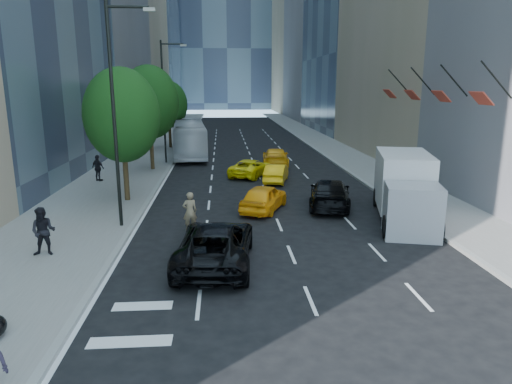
{
  "coord_description": "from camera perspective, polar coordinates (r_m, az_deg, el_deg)",
  "views": [
    {
      "loc": [
        -1.69,
        -17.02,
        6.6
      ],
      "look_at": [
        -0.11,
        4.22,
        1.6
      ],
      "focal_mm": 32.0,
      "sensor_mm": 36.0,
      "label": 1
    }
  ],
  "objects": [
    {
      "name": "taxi_b",
      "position": [
        31.8,
        2.55,
        2.39
      ],
      "size": [
        2.23,
        4.08,
        1.27
      ],
      "primitive_type": "imported",
      "rotation": [
        0.0,
        0.0,
        2.9
      ],
      "color": "#FFB90D",
      "rests_on": "ground"
    },
    {
      "name": "traffic_signal",
      "position": [
        57.26,
        -9.13,
        10.68
      ],
      "size": [
        2.48,
        0.53,
        5.2
      ],
      "color": "black",
      "rests_on": "sidewalk_left"
    },
    {
      "name": "facade_flags",
      "position": [
        29.7,
        20.71,
        11.58
      ],
      "size": [
        1.85,
        13.3,
        2.05
      ],
      "color": "black",
      "rests_on": "ground"
    },
    {
      "name": "taxi_a",
      "position": [
        24.49,
        0.99,
        -0.69
      ],
      "size": [
        3.18,
        4.53,
        1.43
      ],
      "primitive_type": "imported",
      "rotation": [
        0.0,
        0.0,
        2.74
      ],
      "color": "#FFA30D",
      "rests_on": "ground"
    },
    {
      "name": "lamp_far",
      "position": [
        39.3,
        -11.27,
        11.82
      ],
      "size": [
        2.13,
        0.22,
        10.0
      ],
      "color": "black",
      "rests_on": "sidewalk_left"
    },
    {
      "name": "city_bus",
      "position": [
        44.08,
        -8.33,
        6.67
      ],
      "size": [
        3.86,
        12.31,
        3.37
      ],
      "primitive_type": "imported",
      "rotation": [
        0.0,
        0.0,
        0.09
      ],
      "color": "silver",
      "rests_on": "ground"
    },
    {
      "name": "skateboarder",
      "position": [
        20.87,
        -8.26,
        -2.76
      ],
      "size": [
        0.75,
        0.59,
        1.81
      ],
      "primitive_type": "imported",
      "rotation": [
        0.0,
        0.0,
        3.41
      ],
      "color": "#726347",
      "rests_on": "ground"
    },
    {
      "name": "pedestrian_a",
      "position": [
        19.44,
        -25.04,
        -4.49
      ],
      "size": [
        0.95,
        0.76,
        1.91
      ],
      "primitive_type": "imported",
      "rotation": [
        0.0,
        0.0,
        0.04
      ],
      "color": "black",
      "rests_on": "sidewalk_left"
    },
    {
      "name": "lamp_near",
      "position": [
        21.54,
        -16.98,
        10.55
      ],
      "size": [
        2.13,
        0.22,
        10.0
      ],
      "color": "black",
      "rests_on": "sidewalk_left"
    },
    {
      "name": "black_sedan_lincoln",
      "position": [
        17.26,
        -5.08,
        -6.46
      ],
      "size": [
        3.18,
        6.01,
        1.61
      ],
      "primitive_type": "imported",
      "rotation": [
        0.0,
        0.0,
        3.05
      ],
      "color": "black",
      "rests_on": "ground"
    },
    {
      "name": "pedestrian_b",
      "position": [
        33.15,
        -19.14,
        2.85
      ],
      "size": [
        1.13,
        0.95,
        1.82
      ],
      "primitive_type": "imported",
      "rotation": [
        0.0,
        0.0,
        2.57
      ],
      "color": "black",
      "rests_on": "sidewalk_left"
    },
    {
      "name": "tree_far",
      "position": [
        49.37,
        -10.85,
        10.69
      ],
      "size": [
        3.9,
        3.9,
        6.92
      ],
      "color": "black",
      "rests_on": "sidewalk_left"
    },
    {
      "name": "tree_near",
      "position": [
        26.64,
        -16.4,
        9.18
      ],
      "size": [
        4.2,
        4.2,
        7.46
      ],
      "color": "black",
      "rests_on": "sidewalk_left"
    },
    {
      "name": "box_truck",
      "position": [
        23.65,
        18.13,
        0.49
      ],
      "size": [
        4.07,
        7.22,
        3.27
      ],
      "rotation": [
        0.0,
        0.0,
        -0.25
      ],
      "color": "#BCBCBC",
      "rests_on": "ground"
    },
    {
      "name": "black_sedan_mercedes",
      "position": [
        25.52,
        9.2,
        -0.17
      ],
      "size": [
        3.29,
        5.66,
        1.54
      ],
      "primitive_type": "imported",
      "rotation": [
        0.0,
        0.0,
        2.92
      ],
      "color": "black",
      "rests_on": "ground"
    },
    {
      "name": "tower_right_far",
      "position": [
        118.86,
        7.87,
        22.0
      ],
      "size": [
        20.0,
        24.0,
        50.0
      ],
      "primitive_type": "cube",
      "color": "gray",
      "rests_on": "ground"
    },
    {
      "name": "sidewalk_left",
      "position": [
        48.03,
        -13.02,
        5.06
      ],
      "size": [
        6.0,
        120.0,
        0.15
      ],
      "primitive_type": "cube",
      "color": "slate",
      "rests_on": "ground"
    },
    {
      "name": "ground",
      "position": [
        18.33,
        1.33,
        -7.9
      ],
      "size": [
        160.0,
        160.0,
        0.0
      ],
      "primitive_type": "plane",
      "color": "black",
      "rests_on": "ground"
    },
    {
      "name": "taxi_c",
      "position": [
        33.86,
        -0.72,
        3.06
      ],
      "size": [
        3.75,
        5.0,
        1.26
      ],
      "primitive_type": "imported",
      "rotation": [
        0.0,
        0.0,
        2.73
      ],
      "color": "yellow",
      "rests_on": "ground"
    },
    {
      "name": "taxi_d",
      "position": [
        38.23,
        2.46,
        4.38
      ],
      "size": [
        2.43,
        5.21,
        1.47
      ],
      "primitive_type": "imported",
      "rotation": [
        0.0,
        0.0,
        3.07
      ],
      "color": "#FFAF0D",
      "rests_on": "ground"
    },
    {
      "name": "sidewalk_right",
      "position": [
        48.89,
        9.66,
        5.35
      ],
      "size": [
        4.0,
        120.0,
        0.15
      ],
      "primitive_type": "cube",
      "color": "slate",
      "rests_on": "ground"
    },
    {
      "name": "tree_mid",
      "position": [
        36.46,
        -13.19,
        10.85
      ],
      "size": [
        4.5,
        4.5,
        7.99
      ],
      "color": "black",
      "rests_on": "sidewalk_left"
    }
  ]
}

